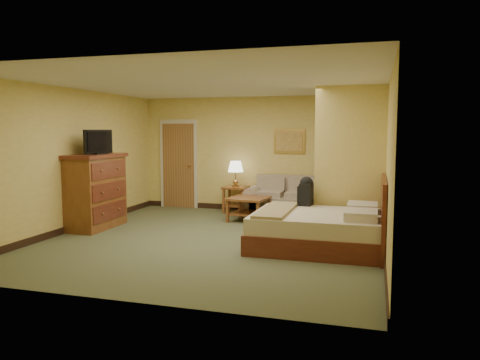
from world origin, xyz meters
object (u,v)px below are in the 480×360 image
at_px(loveseat, 285,203).
at_px(coffee_table, 248,204).
at_px(bed, 323,229).
at_px(dresser, 95,191).

relative_size(loveseat, coffee_table, 2.04).
bearing_deg(bed, dresser, 175.08).
bearing_deg(dresser, coffee_table, 29.83).
height_order(dresser, bed, dresser).
xyz_separation_m(dresser, bed, (4.29, -0.37, -0.40)).
height_order(coffee_table, bed, bed).
bearing_deg(coffee_table, loveseat, 53.56).
bearing_deg(dresser, bed, -4.92).
distance_m(loveseat, coffee_table, 1.02).
relative_size(loveseat, bed, 0.83).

